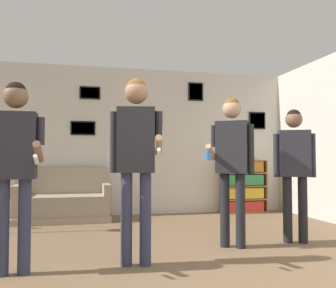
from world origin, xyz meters
name	(u,v)px	position (x,y,z in m)	size (l,w,h in m)	color
wall_back	(135,141)	(0.01, 4.71, 1.36)	(8.26, 0.08, 2.70)	beige
couch	(63,203)	(-1.24, 4.29, 0.29)	(1.53, 0.80, 0.87)	gray
bookshelf	(244,186)	(2.07, 4.49, 0.50)	(0.86, 0.30, 1.00)	olive
person_player_foreground_left	(15,155)	(-1.52, 1.34, 1.04)	(0.50, 0.46, 1.69)	#2D334C
person_player_foreground_center	(136,148)	(-0.44, 1.39, 1.12)	(0.49, 0.53, 1.79)	#2D334C
person_watcher_holding_cup	(232,154)	(0.75, 1.87, 1.07)	(0.59, 0.36, 1.72)	black
person_spectator_near_bookshelf	(294,161)	(1.59, 1.94, 0.99)	(0.47, 0.32, 1.62)	black
bottle_on_floor	(24,223)	(-1.76, 3.67, 0.09)	(0.07, 0.07, 0.22)	black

